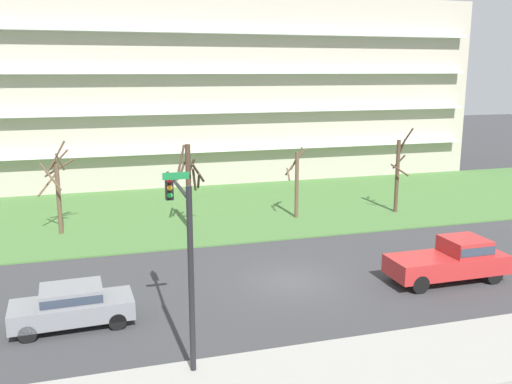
# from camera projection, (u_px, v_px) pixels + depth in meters

# --- Properties ---
(ground) EXTENTS (160.00, 160.00, 0.00)m
(ground) POSITION_uv_depth(u_px,v_px,m) (291.00, 281.00, 25.41)
(ground) COLOR #38383A
(sidewalk_curb_near) EXTENTS (80.00, 4.00, 0.15)m
(sidewalk_curb_near) POSITION_uv_depth(u_px,v_px,m) (377.00, 367.00, 17.90)
(sidewalk_curb_near) COLOR #99968E
(sidewalk_curb_near) RESTS_ON ground
(grass_lawn_strip) EXTENTS (80.00, 16.00, 0.08)m
(grass_lawn_strip) POSITION_uv_depth(u_px,v_px,m) (221.00, 209.00, 38.51)
(grass_lawn_strip) COLOR #477238
(grass_lawn_strip) RESTS_ON ground
(apartment_building) EXTENTS (49.96, 13.87, 15.32)m
(apartment_building) POSITION_uv_depth(u_px,v_px,m) (183.00, 89.00, 50.44)
(apartment_building) COLOR #B2A899
(apartment_building) RESTS_ON ground
(tree_far_left) EXTENTS (2.15, 2.07, 5.43)m
(tree_far_left) POSITION_uv_depth(u_px,v_px,m) (58.00, 189.00, 32.16)
(tree_far_left) COLOR brown
(tree_far_left) RESTS_ON ground
(tree_left) EXTENTS (1.82, 1.81, 5.11)m
(tree_left) POSITION_uv_depth(u_px,v_px,m) (189.00, 183.00, 33.34)
(tree_left) COLOR #423023
(tree_left) RESTS_ON ground
(tree_center) EXTENTS (1.47, 1.23, 4.59)m
(tree_center) POSITION_uv_depth(u_px,v_px,m) (296.00, 182.00, 35.76)
(tree_center) COLOR brown
(tree_center) RESTS_ON ground
(tree_right) EXTENTS (1.56, 1.57, 5.71)m
(tree_right) POSITION_uv_depth(u_px,v_px,m) (398.00, 171.00, 37.07)
(tree_right) COLOR #4C3828
(tree_right) RESTS_ON ground
(pickup_red_near_left) EXTENTS (5.41, 2.02, 1.95)m
(pickup_red_near_left) POSITION_uv_depth(u_px,v_px,m) (451.00, 259.00, 25.26)
(pickup_red_near_left) COLOR #B22828
(pickup_red_near_left) RESTS_ON ground
(sedan_gray_center_left) EXTENTS (4.47, 1.98, 1.57)m
(sedan_gray_center_left) POSITION_uv_depth(u_px,v_px,m) (72.00, 304.00, 20.74)
(sedan_gray_center_left) COLOR slate
(sedan_gray_center_left) RESTS_ON ground
(traffic_signal_mast) EXTENTS (0.90, 4.64, 6.04)m
(traffic_signal_mast) POSITION_uv_depth(u_px,v_px,m) (182.00, 235.00, 18.24)
(traffic_signal_mast) COLOR black
(traffic_signal_mast) RESTS_ON ground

